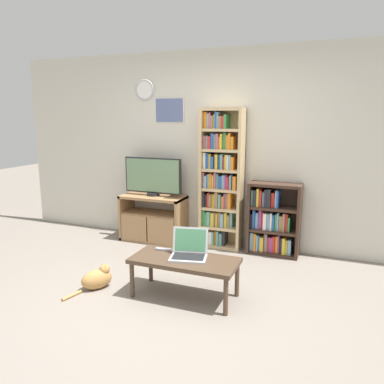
{
  "coord_description": "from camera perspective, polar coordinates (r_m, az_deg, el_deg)",
  "views": [
    {
      "loc": [
        1.49,
        -2.87,
        1.74
      ],
      "look_at": [
        -0.06,
        1.06,
        0.88
      ],
      "focal_mm": 35.0,
      "sensor_mm": 36.0,
      "label": 1
    }
  ],
  "objects": [
    {
      "name": "television",
      "position": [
        5.23,
        -5.97,
        2.39
      ],
      "size": [
        0.84,
        0.18,
        0.53
      ],
      "color": "black",
      "rests_on": "tv_stand"
    },
    {
      "name": "remote_near_laptop",
      "position": [
        3.88,
        -4.43,
        -8.72
      ],
      "size": [
        0.16,
        0.05,
        0.02
      ],
      "rotation": [
        0.0,
        0.0,
        1.63
      ],
      "color": "#99999E",
      "rests_on": "coffee_table"
    },
    {
      "name": "wall_back",
      "position": [
        5.06,
        4.34,
        6.54
      ],
      "size": [
        6.29,
        0.09,
        2.6
      ],
      "color": "beige",
      "rests_on": "ground_plane"
    },
    {
      "name": "tv_stand",
      "position": [
        5.32,
        -5.98,
        -4.0
      ],
      "size": [
        0.9,
        0.42,
        0.65
      ],
      "color": "#9E754C",
      "rests_on": "ground_plane"
    },
    {
      "name": "coffee_table",
      "position": [
        3.67,
        -1.13,
        -10.75
      ],
      "size": [
        1.03,
        0.47,
        0.39
      ],
      "color": "#4C3828",
      "rests_on": "ground_plane"
    },
    {
      "name": "cat",
      "position": [
        4.05,
        -14.16,
        -12.64
      ],
      "size": [
        0.32,
        0.54,
        0.25
      ],
      "rotation": [
        0.0,
        0.0,
        -0.63
      ],
      "color": "#B78447",
      "rests_on": "ground_plane"
    },
    {
      "name": "bookshelf_tall",
      "position": [
        4.94,
        4.38,
        1.78
      ],
      "size": [
        0.55,
        0.27,
        1.84
      ],
      "color": "tan",
      "rests_on": "ground_plane"
    },
    {
      "name": "bookshelf_short",
      "position": [
        4.88,
        12.07,
        -4.33
      ],
      "size": [
        0.65,
        0.29,
        0.92
      ],
      "color": "#3D281E",
      "rests_on": "ground_plane"
    },
    {
      "name": "ground_plane",
      "position": [
        3.67,
        -5.39,
        -16.88
      ],
      "size": [
        18.0,
        18.0,
        0.0
      ],
      "primitive_type": "plane",
      "color": "gray"
    },
    {
      "name": "laptop",
      "position": [
        3.68,
        -0.43,
        -8.86
      ],
      "size": [
        0.4,
        0.36,
        0.27
      ],
      "rotation": [
        0.0,
        0.0,
        0.22
      ],
      "color": "#B7BABC",
      "rests_on": "coffee_table"
    }
  ]
}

